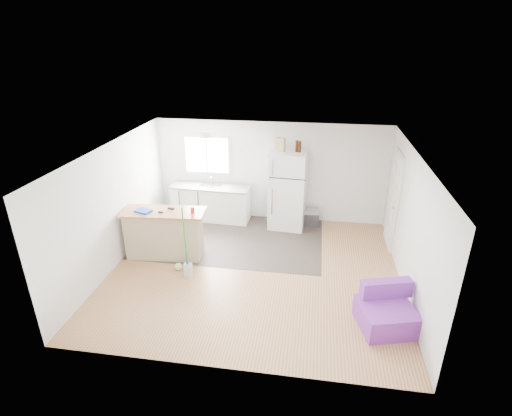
{
  "coord_description": "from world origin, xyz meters",
  "views": [
    {
      "loc": [
        1.04,
        -6.54,
        4.27
      ],
      "look_at": [
        -0.07,
        0.7,
        1.03
      ],
      "focal_mm": 28.0,
      "sensor_mm": 36.0,
      "label": 1
    }
  ],
  "objects_px": {
    "blue_tray": "(143,211)",
    "bottle_left": "(300,147)",
    "red_cup": "(192,210)",
    "cooler": "(308,217)",
    "purple_seat": "(386,312)",
    "cleaner_jug": "(188,270)",
    "cardboard_box": "(280,145)",
    "mop": "(180,259)",
    "refrigerator": "(288,190)",
    "peninsula": "(164,233)",
    "bottle_right": "(297,146)",
    "kitchen_cabinets": "(211,202)"
  },
  "relations": [
    {
      "from": "red_cup",
      "to": "blue_tray",
      "type": "bearing_deg",
      "value": -173.7
    },
    {
      "from": "blue_tray",
      "to": "cardboard_box",
      "type": "distance_m",
      "value": 3.27
    },
    {
      "from": "red_cup",
      "to": "bottle_right",
      "type": "relative_size",
      "value": 0.48
    },
    {
      "from": "kitchen_cabinets",
      "to": "bottle_left",
      "type": "relative_size",
      "value": 7.85
    },
    {
      "from": "purple_seat",
      "to": "cleaner_jug",
      "type": "xyz_separation_m",
      "value": [
        -3.5,
        0.85,
        -0.1
      ]
    },
    {
      "from": "blue_tray",
      "to": "bottle_left",
      "type": "height_order",
      "value": "bottle_left"
    },
    {
      "from": "kitchen_cabinets",
      "to": "red_cup",
      "type": "xyz_separation_m",
      "value": [
        0.14,
        -1.86,
        0.63
      ]
    },
    {
      "from": "peninsula",
      "to": "cleaner_jug",
      "type": "bearing_deg",
      "value": -49.23
    },
    {
      "from": "cooler",
      "to": "purple_seat",
      "type": "distance_m",
      "value": 3.71
    },
    {
      "from": "cleaner_jug",
      "to": "cardboard_box",
      "type": "xyz_separation_m",
      "value": [
        1.47,
        2.45,
        1.85
      ]
    },
    {
      "from": "blue_tray",
      "to": "refrigerator",
      "type": "bearing_deg",
      "value": 34.51
    },
    {
      "from": "refrigerator",
      "to": "cleaner_jug",
      "type": "height_order",
      "value": "refrigerator"
    },
    {
      "from": "bottle_right",
      "to": "cooler",
      "type": "bearing_deg",
      "value": 23.87
    },
    {
      "from": "cleaner_jug",
      "to": "cardboard_box",
      "type": "distance_m",
      "value": 3.4
    },
    {
      "from": "peninsula",
      "to": "blue_tray",
      "type": "xyz_separation_m",
      "value": [
        -0.35,
        -0.09,
        0.52
      ]
    },
    {
      "from": "mop",
      "to": "cardboard_box",
      "type": "xyz_separation_m",
      "value": [
        1.7,
        2.23,
        1.76
      ]
    },
    {
      "from": "refrigerator",
      "to": "kitchen_cabinets",
      "type": "bearing_deg",
      "value": -178.64
    },
    {
      "from": "peninsula",
      "to": "refrigerator",
      "type": "xyz_separation_m",
      "value": [
        2.37,
        1.78,
        0.41
      ]
    },
    {
      "from": "peninsula",
      "to": "cooler",
      "type": "relative_size",
      "value": 3.19
    },
    {
      "from": "mop",
      "to": "blue_tray",
      "type": "relative_size",
      "value": 4.56
    },
    {
      "from": "red_cup",
      "to": "blue_tray",
      "type": "distance_m",
      "value": 0.98
    },
    {
      "from": "kitchen_cabinets",
      "to": "cardboard_box",
      "type": "distance_m",
      "value": 2.29
    },
    {
      "from": "blue_tray",
      "to": "cleaner_jug",
      "type": "bearing_deg",
      "value": -29.83
    },
    {
      "from": "refrigerator",
      "to": "bottle_right",
      "type": "xyz_separation_m",
      "value": [
        0.16,
        -0.01,
        1.04
      ]
    },
    {
      "from": "peninsula",
      "to": "red_cup",
      "type": "height_order",
      "value": "red_cup"
    },
    {
      "from": "peninsula",
      "to": "bottle_left",
      "type": "distance_m",
      "value": 3.45
    },
    {
      "from": "red_cup",
      "to": "bottle_right",
      "type": "distance_m",
      "value": 2.74
    },
    {
      "from": "blue_tray",
      "to": "bottle_left",
      "type": "xyz_separation_m",
      "value": [
        2.95,
        1.83,
        0.94
      ]
    },
    {
      "from": "mop",
      "to": "cardboard_box",
      "type": "height_order",
      "value": "cardboard_box"
    },
    {
      "from": "cooler",
      "to": "purple_seat",
      "type": "relative_size",
      "value": 0.53
    },
    {
      "from": "cleaner_jug",
      "to": "red_cup",
      "type": "height_order",
      "value": "red_cup"
    },
    {
      "from": "purple_seat",
      "to": "bottle_left",
      "type": "height_order",
      "value": "bottle_left"
    },
    {
      "from": "peninsula",
      "to": "refrigerator",
      "type": "relative_size",
      "value": 0.92
    },
    {
      "from": "blue_tray",
      "to": "cardboard_box",
      "type": "bearing_deg",
      "value": 36.25
    },
    {
      "from": "purple_seat",
      "to": "bottle_right",
      "type": "xyz_separation_m",
      "value": [
        -1.67,
        3.31,
        1.72
      ]
    },
    {
      "from": "cooler",
      "to": "mop",
      "type": "bearing_deg",
      "value": -139.95
    },
    {
      "from": "cleaner_jug",
      "to": "cardboard_box",
      "type": "relative_size",
      "value": 1.07
    },
    {
      "from": "mop",
      "to": "bottle_right",
      "type": "bearing_deg",
      "value": 29.69
    },
    {
      "from": "peninsula",
      "to": "bottle_left",
      "type": "height_order",
      "value": "bottle_left"
    },
    {
      "from": "red_cup",
      "to": "cooler",
      "type": "bearing_deg",
      "value": 40.21
    },
    {
      "from": "peninsula",
      "to": "bottle_right",
      "type": "distance_m",
      "value": 3.41
    },
    {
      "from": "mop",
      "to": "bottle_left",
      "type": "relative_size",
      "value": 5.47
    },
    {
      "from": "purple_seat",
      "to": "bottle_left",
      "type": "relative_size",
      "value": 3.96
    },
    {
      "from": "red_cup",
      "to": "cardboard_box",
      "type": "bearing_deg",
      "value": 48.44
    },
    {
      "from": "cardboard_box",
      "to": "red_cup",
      "type": "bearing_deg",
      "value": -131.56
    },
    {
      "from": "purple_seat",
      "to": "blue_tray",
      "type": "relative_size",
      "value": 3.3
    },
    {
      "from": "cleaner_jug",
      "to": "cooler",
      "type": "bearing_deg",
      "value": 47.29
    },
    {
      "from": "kitchen_cabinets",
      "to": "refrigerator",
      "type": "bearing_deg",
      "value": -0.16
    },
    {
      "from": "cardboard_box",
      "to": "mop",
      "type": "bearing_deg",
      "value": -127.36
    },
    {
      "from": "cooler",
      "to": "red_cup",
      "type": "xyz_separation_m",
      "value": [
        -2.25,
        -1.9,
        0.87
      ]
    }
  ]
}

